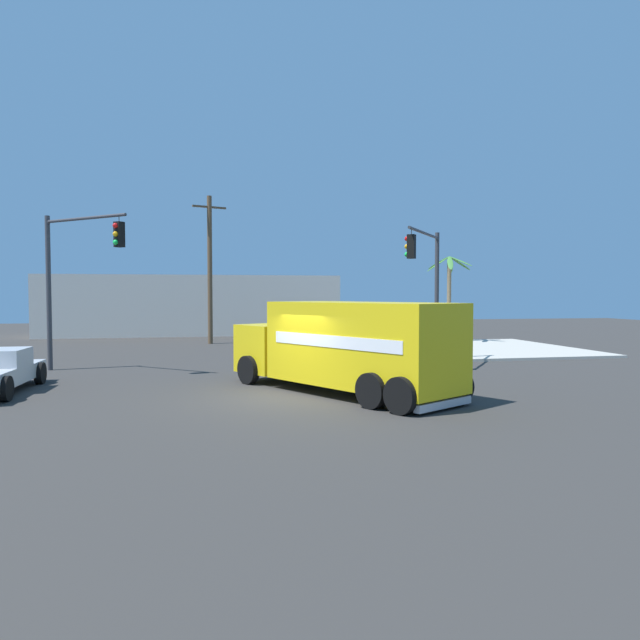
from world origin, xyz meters
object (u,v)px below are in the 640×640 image
(delivery_truck, at_px, (345,346))
(traffic_light_secondary, at_px, (71,268))
(utility_pole, at_px, (210,268))
(traffic_light_primary, at_px, (428,274))
(palm_tree_far, at_px, (449,283))

(delivery_truck, relative_size, traffic_light_secondary, 1.35)
(delivery_truck, distance_m, traffic_light_secondary, 12.13)
(utility_pole, bearing_deg, delivery_truck, -78.70)
(traffic_light_secondary, bearing_deg, traffic_light_primary, -2.12)
(traffic_light_secondary, xyz_separation_m, utility_pole, (5.65, 12.67, 0.61))
(utility_pole, bearing_deg, traffic_light_secondary, -114.02)
(utility_pole, bearing_deg, palm_tree_far, -11.37)
(delivery_truck, distance_m, utility_pole, 20.29)
(palm_tree_far, bearing_deg, traffic_light_secondary, -154.72)
(traffic_light_secondary, distance_m, utility_pole, 13.88)
(traffic_light_secondary, bearing_deg, delivery_truck, -36.05)
(palm_tree_far, distance_m, utility_pole, 15.18)
(traffic_light_primary, bearing_deg, utility_pole, 125.13)
(palm_tree_far, xyz_separation_m, utility_pole, (-14.86, 2.99, 0.97))
(delivery_truck, distance_m, palm_tree_far, 20.05)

